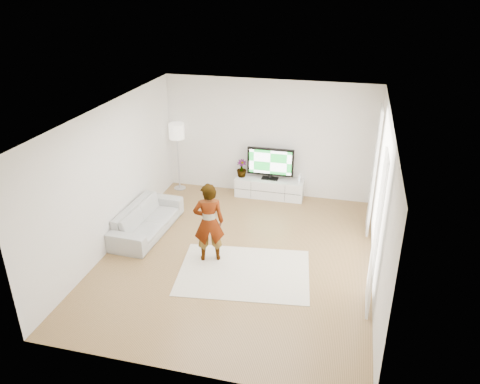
% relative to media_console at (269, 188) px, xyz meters
% --- Properties ---
extents(floor, '(6.00, 6.00, 0.00)m').
position_rel_media_console_xyz_m(floor, '(-0.09, -2.76, -0.23)').
color(floor, '#A07748').
rests_on(floor, ground).
extents(ceiling, '(6.00, 6.00, 0.00)m').
position_rel_media_console_xyz_m(ceiling, '(-0.09, -2.76, 2.57)').
color(ceiling, white).
rests_on(ceiling, wall_back).
extents(wall_left, '(0.02, 6.00, 2.80)m').
position_rel_media_console_xyz_m(wall_left, '(-2.59, -2.76, 1.17)').
color(wall_left, silver).
rests_on(wall_left, floor).
extents(wall_right, '(0.02, 6.00, 2.80)m').
position_rel_media_console_xyz_m(wall_right, '(2.41, -2.76, 1.17)').
color(wall_right, silver).
rests_on(wall_right, floor).
extents(wall_back, '(5.00, 0.02, 2.80)m').
position_rel_media_console_xyz_m(wall_back, '(-0.09, 0.24, 1.17)').
color(wall_back, silver).
rests_on(wall_back, floor).
extents(wall_front, '(5.00, 0.02, 2.80)m').
position_rel_media_console_xyz_m(wall_front, '(-0.09, -5.76, 1.17)').
color(wall_front, silver).
rests_on(wall_front, floor).
extents(window, '(0.01, 2.60, 2.50)m').
position_rel_media_console_xyz_m(window, '(2.39, -2.46, 1.22)').
color(window, white).
rests_on(window, wall_right).
extents(curtain_near, '(0.04, 0.70, 2.60)m').
position_rel_media_console_xyz_m(curtain_near, '(2.31, -3.76, 1.12)').
color(curtain_near, white).
rests_on(curtain_near, floor).
extents(curtain_far, '(0.04, 0.70, 2.60)m').
position_rel_media_console_xyz_m(curtain_far, '(2.31, -1.16, 1.12)').
color(curtain_far, white).
rests_on(curtain_far, floor).
extents(media_console, '(1.64, 0.47, 0.46)m').
position_rel_media_console_xyz_m(media_console, '(0.00, 0.00, 0.00)').
color(media_console, white).
rests_on(media_console, floor).
extents(television, '(1.11, 0.22, 0.77)m').
position_rel_media_console_xyz_m(television, '(-0.00, 0.03, 0.65)').
color(television, black).
rests_on(television, media_console).
extents(game_console, '(0.05, 0.15, 0.20)m').
position_rel_media_console_xyz_m(game_console, '(0.72, -0.00, 0.33)').
color(game_console, white).
rests_on(game_console, media_console).
extents(potted_plant, '(0.29, 0.29, 0.43)m').
position_rel_media_console_xyz_m(potted_plant, '(-0.70, 0.00, 0.44)').
color(potted_plant, '#3F7238').
rests_on(potted_plant, media_console).
extents(rug, '(2.54, 1.97, 0.01)m').
position_rel_media_console_xyz_m(rug, '(0.15, -3.27, -0.22)').
color(rug, beige).
rests_on(rug, floor).
extents(player, '(0.66, 0.54, 1.55)m').
position_rel_media_console_xyz_m(player, '(-0.58, -2.99, 0.56)').
color(player, '#334772').
rests_on(player, rug).
extents(sofa, '(0.87, 2.05, 0.59)m').
position_rel_media_console_xyz_m(sofa, '(-2.15, -2.31, 0.06)').
color(sofa, '#B4B3AF').
rests_on(sofa, floor).
extents(floor_lamp, '(0.38, 0.38, 1.69)m').
position_rel_media_console_xyz_m(floor_lamp, '(-2.29, -0.06, 1.20)').
color(floor_lamp, silver).
rests_on(floor_lamp, floor).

